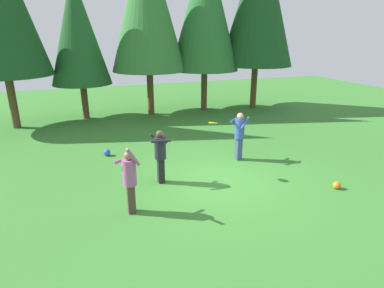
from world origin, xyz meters
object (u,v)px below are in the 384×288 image
at_px(person_thrower, 130,177).
at_px(ball_blue, 107,152).
at_px(ball_orange, 337,185).
at_px(tree_right, 205,6).
at_px(tree_left, 77,30).
at_px(person_bystander, 160,152).
at_px(frisbee, 213,123).
at_px(tree_center, 147,1).
at_px(person_catcher, 239,132).

distance_m(person_thrower, ball_blue, 4.40).
xyz_separation_m(ball_orange, tree_right, (0.12, 10.81, 5.53)).
bearing_deg(ball_blue, tree_left, 94.19).
relative_size(person_bystander, frisbee, 4.55).
distance_m(person_bystander, tree_center, 10.10).
bearing_deg(person_thrower, ball_blue, 67.01).
bearing_deg(person_catcher, frisbee, -0.00).
bearing_deg(ball_orange, tree_left, 120.33).
bearing_deg(tree_left, person_catcher, -58.84).
xyz_separation_m(person_bystander, ball_orange, (4.73, -2.17, -0.87)).
distance_m(person_bystander, tree_right, 10.95).
distance_m(ball_orange, tree_right, 12.14).
relative_size(person_bystander, tree_right, 0.18).
bearing_deg(tree_right, ball_blue, -136.91).
relative_size(person_bystander, tree_left, 0.23).
xyz_separation_m(person_bystander, tree_center, (1.70, 8.70, 4.85)).
height_order(tree_center, tree_right, tree_center).
bearing_deg(tree_left, person_bystander, -78.81).
bearing_deg(person_bystander, ball_orange, -19.69).
bearing_deg(person_bystander, tree_center, 83.93).
bearing_deg(person_thrower, person_catcher, 3.60).
bearing_deg(ball_blue, frisbee, -45.65).
xyz_separation_m(tree_center, tree_right, (3.15, -0.06, -0.18)).
bearing_deg(ball_blue, tree_center, 62.63).
height_order(person_thrower, person_bystander, person_thrower).
height_order(person_catcher, tree_left, tree_left).
bearing_deg(person_bystander, tree_left, 106.16).
bearing_deg(person_thrower, frisbee, -0.00).
bearing_deg(person_catcher, tree_left, -93.82).
relative_size(person_catcher, person_bystander, 1.04).
xyz_separation_m(ball_blue, ball_orange, (6.05, -5.04, -0.01)).
bearing_deg(tree_left, ball_blue, -85.81).
xyz_separation_m(person_thrower, frisbee, (2.77, 1.31, 0.78)).
distance_m(person_thrower, tree_center, 11.60).
distance_m(frisbee, tree_center, 9.73).
distance_m(person_thrower, tree_left, 10.95).
bearing_deg(tree_right, frisbee, -110.18).
distance_m(ball_orange, tree_center, 12.65).
bearing_deg(person_catcher, ball_orange, 83.12).
xyz_separation_m(person_thrower, tree_right, (5.99, 10.08, 4.66)).
relative_size(person_thrower, ball_blue, 7.22).
xyz_separation_m(person_catcher, ball_orange, (1.64, -3.06, -0.91)).
height_order(person_catcher, tree_right, tree_right).
height_order(person_bystander, tree_center, tree_center).
xyz_separation_m(frisbee, tree_right, (3.23, 8.78, 3.88)).
bearing_deg(person_bystander, frisbee, 0.00).
bearing_deg(frisbee, person_catcher, 34.98).
bearing_deg(frisbee, person_bystander, 175.03).
xyz_separation_m(frisbee, ball_orange, (3.11, -2.03, -1.66)).
bearing_deg(tree_left, tree_center, -3.83).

